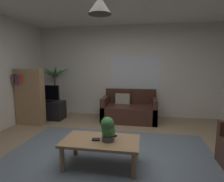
# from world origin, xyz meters

# --- Properties ---
(floor) EXTENTS (5.28, 5.27, 0.02)m
(floor) POSITION_xyz_m (0.00, 0.00, -0.01)
(floor) COLOR #9E8466
(floor) RESTS_ON ground
(rug) EXTENTS (3.43, 2.90, 0.01)m
(rug) POSITION_xyz_m (0.00, -0.20, 0.00)
(rug) COLOR slate
(rug) RESTS_ON ground
(wall_back) EXTENTS (5.40, 0.06, 2.62)m
(wall_back) POSITION_xyz_m (0.00, 2.67, 1.31)
(wall_back) COLOR silver
(wall_back) RESTS_ON ground
(window_pane) EXTENTS (1.41, 0.01, 0.98)m
(window_pane) POSITION_xyz_m (0.26, 2.64, 1.25)
(window_pane) COLOR white
(couch_under_window) EXTENTS (1.43, 0.88, 0.82)m
(couch_under_window) POSITION_xyz_m (0.15, 2.14, 0.27)
(couch_under_window) COLOR #47281E
(couch_under_window) RESTS_ON ground
(coffee_table) EXTENTS (1.11, 0.62, 0.40)m
(coffee_table) POSITION_xyz_m (-0.07, -0.22, 0.34)
(coffee_table) COLOR #A87F56
(coffee_table) RESTS_ON ground
(book_on_table_0) EXTENTS (0.12, 0.09, 0.02)m
(book_on_table_0) POSITION_xyz_m (-0.14, -0.25, 0.41)
(book_on_table_0) COLOR black
(book_on_table_0) RESTS_ON coffee_table
(remote_on_table_0) EXTENTS (0.13, 0.16, 0.02)m
(remote_on_table_0) POSITION_xyz_m (0.08, -0.11, 0.41)
(remote_on_table_0) COLOR black
(remote_on_table_0) RESTS_ON coffee_table
(potted_plant_on_table) EXTENTS (0.20, 0.22, 0.36)m
(potted_plant_on_table) POSITION_xyz_m (0.04, -0.24, 0.59)
(potted_plant_on_table) COLOR #4C4C51
(potted_plant_on_table) RESTS_ON coffee_table
(tv_stand) EXTENTS (0.90, 0.44, 0.50)m
(tv_stand) POSITION_xyz_m (-2.09, 1.89, 0.25)
(tv_stand) COLOR black
(tv_stand) RESTS_ON ground
(tv) EXTENTS (0.71, 0.16, 0.45)m
(tv) POSITION_xyz_m (-2.09, 1.87, 0.73)
(tv) COLOR black
(tv) RESTS_ON tv_stand
(potted_palm_corner) EXTENTS (0.85, 0.91, 1.52)m
(potted_palm_corner) POSITION_xyz_m (-2.11, 2.40, 0.71)
(potted_palm_corner) COLOR #B77051
(potted_palm_corner) RESTS_ON ground
(bookshelf_corner) EXTENTS (0.70, 0.31, 1.40)m
(bookshelf_corner) POSITION_xyz_m (-2.28, 1.37, 0.71)
(bookshelf_corner) COLOR #A87F56
(bookshelf_corner) RESTS_ON ground
(pendant_lamp) EXTENTS (0.31, 0.31, 0.47)m
(pendant_lamp) POSITION_xyz_m (-0.07, -0.22, 2.26)
(pendant_lamp) COLOR black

